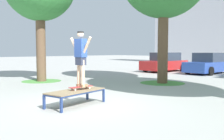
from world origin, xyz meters
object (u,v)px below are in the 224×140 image
skate_box (76,92)px  skater (81,55)px  car_blue (208,64)px  skateboard (81,87)px  car_red (165,63)px

skate_box → skater: 1.14m
skate_box → car_blue: car_blue is taller
skateboard → skater: 0.99m
skater → car_blue: size_ratio=0.40×
skate_box → car_blue: size_ratio=0.48×
skate_box → car_red: bearing=114.6°
skate_box → skateboard: 0.26m
skateboard → skater: bearing=91.9°
skate_box → skater: skater is taller
skateboard → car_blue: (-2.41, 13.06, 0.15)m
skate_box → skateboard: size_ratio=2.49×
car_red → skate_box: bearing=-65.4°
skater → car_blue: bearing=100.5°
skate_box → skater: size_ratio=1.19×
skate_box → skateboard: bearing=101.0°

